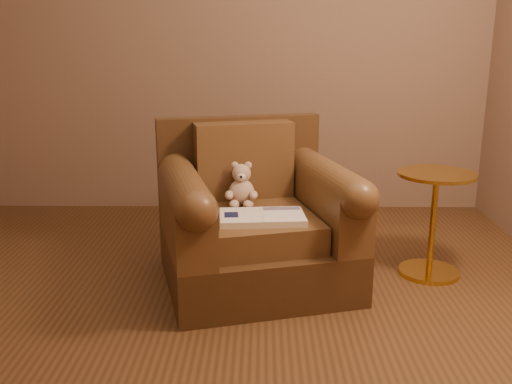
{
  "coord_description": "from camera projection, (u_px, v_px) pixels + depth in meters",
  "views": [
    {
      "loc": [
        0.28,
        -2.43,
        1.33
      ],
      "look_at": [
        0.25,
        0.48,
        0.54
      ],
      "focal_mm": 40.0,
      "sensor_mm": 36.0,
      "label": 1
    }
  ],
  "objects": [
    {
      "name": "floor",
      "position": [
        203.0,
        328.0,
        2.69
      ],
      "size": [
        4.0,
        4.0,
        0.0
      ],
      "primitive_type": "plane",
      "color": "brown",
      "rests_on": "ground"
    },
    {
      "name": "armchair",
      "position": [
        254.0,
        222.0,
        3.15
      ],
      "size": [
        1.18,
        1.14,
        0.88
      ],
      "rotation": [
        0.0,
        0.0,
        0.26
      ],
      "color": "#442C16",
      "rests_on": "floor"
    },
    {
      "name": "teddy_bear",
      "position": [
        241.0,
        189.0,
        3.17
      ],
      "size": [
        0.18,
        0.2,
        0.25
      ],
      "rotation": [
        0.0,
        0.0,
        0.01
      ],
      "color": "tan",
      "rests_on": "armchair"
    },
    {
      "name": "guidebook",
      "position": [
        262.0,
        217.0,
        2.92
      ],
      "size": [
        0.45,
        0.29,
        0.04
      ],
      "rotation": [
        0.0,
        0.0,
        0.08
      ],
      "color": "beige",
      "rests_on": "armchair"
    },
    {
      "name": "side_table",
      "position": [
        433.0,
        220.0,
        3.22
      ],
      "size": [
        0.43,
        0.43,
        0.6
      ],
      "color": "gold",
      "rests_on": "floor"
    }
  ]
}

